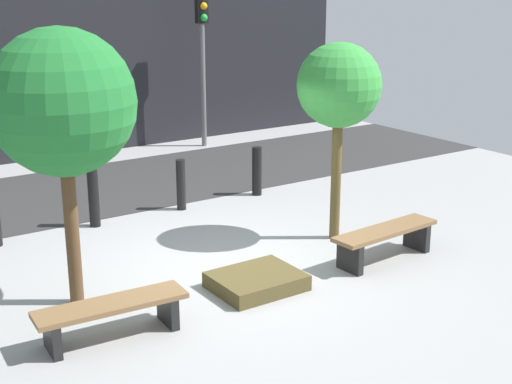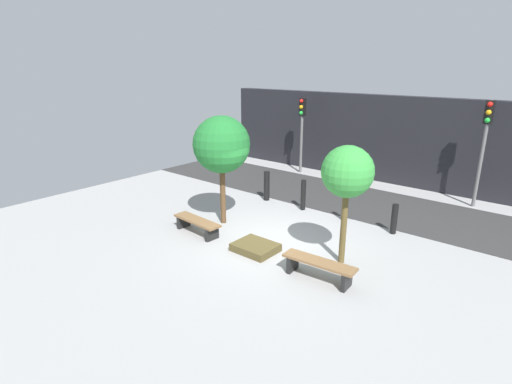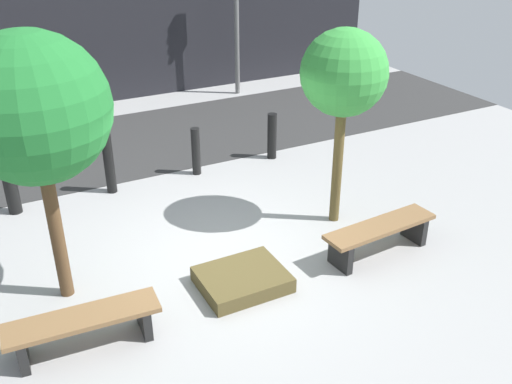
{
  "view_description": "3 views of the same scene",
  "coord_description": "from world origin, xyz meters",
  "px_view_note": "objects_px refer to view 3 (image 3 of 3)",
  "views": [
    {
      "loc": [
        -4.8,
        -7.83,
        3.85
      ],
      "look_at": [
        0.38,
        -0.17,
        1.11
      ],
      "focal_mm": 50.0,
      "sensor_mm": 36.0,
      "label": 1
    },
    {
      "loc": [
        6.26,
        -8.26,
        4.82
      ],
      "look_at": [
        -0.57,
        -0.04,
        1.38
      ],
      "focal_mm": 28.0,
      "sensor_mm": 36.0,
      "label": 2
    },
    {
      "loc": [
        -2.7,
        -6.29,
        4.55
      ],
      "look_at": [
        0.18,
        -0.79,
        1.38
      ],
      "focal_mm": 40.0,
      "sensor_mm": 36.0,
      "label": 3
    }
  ],
  "objects_px": {
    "tree_behind_left_bench": "(34,110)",
    "bench_right": "(380,233)",
    "bench_left": "(84,324)",
    "tree_behind_right_bench": "(344,75)",
    "bollard_right": "(272,136)",
    "bollard_far_left": "(10,182)",
    "bollard_center": "(196,151)",
    "planter_bed": "(242,279)",
    "bollard_left": "(109,164)"
  },
  "relations": [
    {
      "from": "planter_bed",
      "to": "bench_left",
      "type": "bearing_deg",
      "value": -174.53
    },
    {
      "from": "bench_right",
      "to": "tree_behind_left_bench",
      "type": "bearing_deg",
      "value": 161.14
    },
    {
      "from": "bench_left",
      "to": "tree_behind_left_bench",
      "type": "height_order",
      "value": "tree_behind_left_bench"
    },
    {
      "from": "bollard_center",
      "to": "bollard_right",
      "type": "relative_size",
      "value": 0.99
    },
    {
      "from": "bollard_far_left",
      "to": "bollard_right",
      "type": "xyz_separation_m",
      "value": [
        4.8,
        0.0,
        -0.09
      ]
    },
    {
      "from": "tree_behind_left_bench",
      "to": "bollard_left",
      "type": "relative_size",
      "value": 3.18
    },
    {
      "from": "bench_right",
      "to": "bollard_far_left",
      "type": "height_order",
      "value": "bollard_far_left"
    },
    {
      "from": "tree_behind_right_bench",
      "to": "bollard_left",
      "type": "height_order",
      "value": "tree_behind_right_bench"
    },
    {
      "from": "bench_right",
      "to": "bollard_far_left",
      "type": "relative_size",
      "value": 1.64
    },
    {
      "from": "tree_behind_right_bench",
      "to": "bollard_far_left",
      "type": "bearing_deg",
      "value": 149.79
    },
    {
      "from": "tree_behind_left_bench",
      "to": "bench_right",
      "type": "bearing_deg",
      "value": -14.96
    },
    {
      "from": "planter_bed",
      "to": "tree_behind_left_bench",
      "type": "height_order",
      "value": "tree_behind_left_bench"
    },
    {
      "from": "bench_left",
      "to": "bench_right",
      "type": "xyz_separation_m",
      "value": [
        4.17,
        0.0,
        0.03
      ]
    },
    {
      "from": "bollard_left",
      "to": "bollard_right",
      "type": "distance_m",
      "value": 3.2
    },
    {
      "from": "bench_right",
      "to": "tree_behind_left_bench",
      "type": "height_order",
      "value": "tree_behind_left_bench"
    },
    {
      "from": "tree_behind_left_bench",
      "to": "tree_behind_right_bench",
      "type": "bearing_deg",
      "value": 0.0
    },
    {
      "from": "bench_left",
      "to": "tree_behind_right_bench",
      "type": "bearing_deg",
      "value": 18.86
    },
    {
      "from": "bench_left",
      "to": "bollard_left",
      "type": "bearing_deg",
      "value": 74.85
    },
    {
      "from": "bollard_left",
      "to": "tree_behind_left_bench",
      "type": "bearing_deg",
      "value": -116.23
    },
    {
      "from": "bench_left",
      "to": "bollard_center",
      "type": "distance_m",
      "value": 4.72
    },
    {
      "from": "planter_bed",
      "to": "bollard_far_left",
      "type": "height_order",
      "value": "bollard_far_left"
    },
    {
      "from": "tree_behind_right_bench",
      "to": "bollard_center",
      "type": "height_order",
      "value": "tree_behind_right_bench"
    },
    {
      "from": "tree_behind_right_bench",
      "to": "bollard_far_left",
      "type": "relative_size",
      "value": 2.77
    },
    {
      "from": "planter_bed",
      "to": "tree_behind_right_bench",
      "type": "bearing_deg",
      "value": 23.67
    },
    {
      "from": "tree_behind_right_bench",
      "to": "bollard_left",
      "type": "relative_size",
      "value": 2.83
    },
    {
      "from": "bollard_left",
      "to": "bollard_right",
      "type": "height_order",
      "value": "bollard_left"
    },
    {
      "from": "tree_behind_left_bench",
      "to": "bollard_center",
      "type": "height_order",
      "value": "tree_behind_left_bench"
    },
    {
      "from": "bollard_far_left",
      "to": "bench_right",
      "type": "bearing_deg",
      "value": -39.72
    },
    {
      "from": "bench_left",
      "to": "tree_behind_right_bench",
      "type": "height_order",
      "value": "tree_behind_right_bench"
    },
    {
      "from": "planter_bed",
      "to": "bollard_right",
      "type": "distance_m",
      "value": 4.28
    },
    {
      "from": "bollard_center",
      "to": "bollard_right",
      "type": "bearing_deg",
      "value": 0.0
    },
    {
      "from": "tree_behind_right_bench",
      "to": "bollard_center",
      "type": "distance_m",
      "value": 3.48
    },
    {
      "from": "tree_behind_left_bench",
      "to": "bollard_far_left",
      "type": "height_order",
      "value": "tree_behind_left_bench"
    },
    {
      "from": "tree_behind_right_bench",
      "to": "bollard_right",
      "type": "relative_size",
      "value": 3.31
    },
    {
      "from": "bench_left",
      "to": "bollard_right",
      "type": "bearing_deg",
      "value": 43.62
    },
    {
      "from": "bollard_center",
      "to": "bollard_left",
      "type": "bearing_deg",
      "value": 180.0
    },
    {
      "from": "tree_behind_right_bench",
      "to": "bollard_far_left",
      "type": "distance_m",
      "value": 5.5
    },
    {
      "from": "bench_left",
      "to": "tree_behind_left_bench",
      "type": "bearing_deg",
      "value": 93.9
    },
    {
      "from": "bench_left",
      "to": "bollard_far_left",
      "type": "bearing_deg",
      "value": 98.7
    },
    {
      "from": "tree_behind_left_bench",
      "to": "bollard_far_left",
      "type": "xyz_separation_m",
      "value": [
        -0.31,
        2.61,
        -1.95
      ]
    },
    {
      "from": "planter_bed",
      "to": "bollard_far_left",
      "type": "bearing_deg",
      "value": 124.23
    },
    {
      "from": "bench_right",
      "to": "bollard_center",
      "type": "height_order",
      "value": "bollard_center"
    },
    {
      "from": "bollard_center",
      "to": "tree_behind_left_bench",
      "type": "bearing_deg",
      "value": -137.86
    },
    {
      "from": "bollard_center",
      "to": "bollard_right",
      "type": "xyz_separation_m",
      "value": [
        1.6,
        0.0,
        0.01
      ]
    },
    {
      "from": "bollard_right",
      "to": "bench_right",
      "type": "bearing_deg",
      "value": -94.79
    },
    {
      "from": "bench_right",
      "to": "bench_left",
      "type": "bearing_deg",
      "value": 176.1
    },
    {
      "from": "bench_left",
      "to": "tree_behind_right_bench",
      "type": "distance_m",
      "value": 4.78
    },
    {
      "from": "tree_behind_right_bench",
      "to": "planter_bed",
      "type": "bearing_deg",
      "value": -156.33
    },
    {
      "from": "bench_left",
      "to": "bollard_right",
      "type": "distance_m",
      "value": 5.84
    },
    {
      "from": "bench_left",
      "to": "bollard_left",
      "type": "distance_m",
      "value": 3.95
    }
  ]
}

